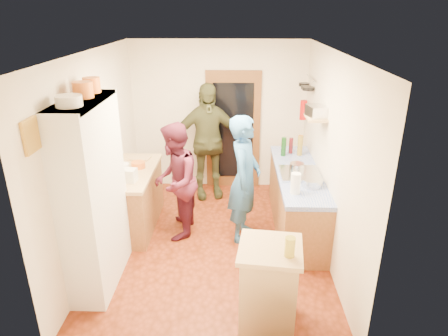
{
  "coord_description": "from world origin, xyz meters",
  "views": [
    {
      "loc": [
        0.29,
        -4.8,
        3.09
      ],
      "look_at": [
        0.14,
        0.15,
        1.08
      ],
      "focal_mm": 32.0,
      "sensor_mm": 36.0,
      "label": 1
    }
  ],
  "objects_px": {
    "hutch_body": "(94,196)",
    "person_left": "(178,180)",
    "right_counter_base": "(296,201)",
    "person_hob": "(247,180)",
    "person_back": "(208,142)",
    "island_base": "(268,287)"
  },
  "relations": [
    {
      "from": "right_counter_base",
      "to": "island_base",
      "type": "xyz_separation_m",
      "value": [
        -0.55,
        -1.98,
        0.01
      ]
    },
    {
      "from": "hutch_body",
      "to": "right_counter_base",
      "type": "bearing_deg",
      "value": 27.47
    },
    {
      "from": "island_base",
      "to": "right_counter_base",
      "type": "bearing_deg",
      "value": 74.34
    },
    {
      "from": "hutch_body",
      "to": "person_hob",
      "type": "bearing_deg",
      "value": 28.84
    },
    {
      "from": "island_base",
      "to": "person_left",
      "type": "bearing_deg",
      "value": 123.39
    },
    {
      "from": "hutch_body",
      "to": "person_hob",
      "type": "relative_size",
      "value": 1.23
    },
    {
      "from": "island_base",
      "to": "person_back",
      "type": "bearing_deg",
      "value": 105.12
    },
    {
      "from": "person_hob",
      "to": "person_left",
      "type": "height_order",
      "value": "person_hob"
    },
    {
      "from": "person_hob",
      "to": "person_back",
      "type": "relative_size",
      "value": 0.91
    },
    {
      "from": "hutch_body",
      "to": "person_left",
      "type": "bearing_deg",
      "value": 53.67
    },
    {
      "from": "hutch_body",
      "to": "person_back",
      "type": "bearing_deg",
      "value": 64.21
    },
    {
      "from": "island_base",
      "to": "person_left",
      "type": "relative_size",
      "value": 0.52
    },
    {
      "from": "right_counter_base",
      "to": "person_left",
      "type": "height_order",
      "value": "person_left"
    },
    {
      "from": "right_counter_base",
      "to": "person_hob",
      "type": "distance_m",
      "value": 0.95
    },
    {
      "from": "person_left",
      "to": "person_back",
      "type": "height_order",
      "value": "person_back"
    },
    {
      "from": "hutch_body",
      "to": "person_back",
      "type": "xyz_separation_m",
      "value": [
        1.13,
        2.34,
        -0.11
      ]
    },
    {
      "from": "person_hob",
      "to": "person_left",
      "type": "distance_m",
      "value": 0.97
    },
    {
      "from": "hutch_body",
      "to": "person_left",
      "type": "height_order",
      "value": "hutch_body"
    },
    {
      "from": "island_base",
      "to": "person_back",
      "type": "xyz_separation_m",
      "value": [
        -0.82,
        3.02,
        0.56
      ]
    },
    {
      "from": "island_base",
      "to": "person_back",
      "type": "height_order",
      "value": "person_back"
    },
    {
      "from": "right_counter_base",
      "to": "person_left",
      "type": "distance_m",
      "value": 1.77
    },
    {
      "from": "hutch_body",
      "to": "person_hob",
      "type": "height_order",
      "value": "hutch_body"
    }
  ]
}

